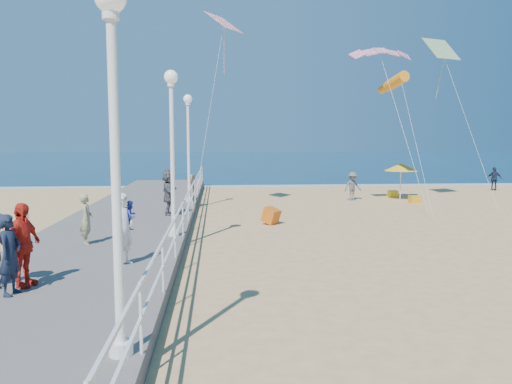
{
  "coord_description": "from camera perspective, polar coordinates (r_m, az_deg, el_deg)",
  "views": [
    {
      "loc": [
        -3.9,
        -16.19,
        3.59
      ],
      "look_at": [
        -2.5,
        2.0,
        1.6
      ],
      "focal_mm": 35.0,
      "sensor_mm": 36.0,
      "label": 1
    }
  ],
  "objects": [
    {
      "name": "beach_chair_right",
      "position": [
        28.9,
        17.69,
        -0.81
      ],
      "size": [
        0.55,
        0.55,
        0.4
      ],
      "primitive_type": "cube",
      "color": "orange",
      "rests_on": "ground"
    },
    {
      "name": "ground",
      "position": [
        17.04,
        8.99,
        -6.02
      ],
      "size": [
        160.0,
        160.0,
        0.0
      ],
      "primitive_type": "plane",
      "color": "tan",
      "rests_on": "ground"
    },
    {
      "name": "beach_walker_c",
      "position": [
        25.93,
        -7.42,
        0.13
      ],
      "size": [
        0.67,
        0.91,
        1.72
      ],
      "primitive_type": "imported",
      "rotation": [
        0.0,
        0.0,
        -1.42
      ],
      "color": "#7E7257",
      "rests_on": "ground"
    },
    {
      "name": "kite_diamond_multi",
      "position": [
        29.8,
        20.41,
        15.08
      ],
      "size": [
        2.04,
        1.75,
        1.25
      ],
      "primitive_type": "cube",
      "rotation": [
        0.8,
        0.0,
        0.38
      ],
      "color": "#18A3D2"
    },
    {
      "name": "lamp_post_far",
      "position": [
        25.23,
        -7.75,
        6.33
      ],
      "size": [
        0.44,
        0.44,
        5.32
      ],
      "color": "white",
      "rests_on": "boardwalk"
    },
    {
      "name": "lamp_post_mid",
      "position": [
        16.26,
        -9.58,
        6.39
      ],
      "size": [
        0.44,
        0.44,
        5.32
      ],
      "color": "white",
      "rests_on": "boardwalk"
    },
    {
      "name": "kite_diamond_redwhite",
      "position": [
        25.12,
        -3.7,
        18.77
      ],
      "size": [
        1.9,
        1.97,
        0.91
      ],
      "primitive_type": "cube",
      "rotation": [
        0.62,
        0.0,
        0.97
      ],
      "color": "red"
    },
    {
      "name": "lamp_post_near",
      "position": [
        7.34,
        -15.88,
        6.56
      ],
      "size": [
        0.44,
        0.44,
        5.32
      ],
      "color": "white",
      "rests_on": "boardwalk"
    },
    {
      "name": "beach_walker_b",
      "position": [
        37.73,
        25.58,
        1.37
      ],
      "size": [
        1.01,
        0.62,
        1.61
      ],
      "primitive_type": "imported",
      "rotation": [
        0.0,
        0.0,
        2.88
      ],
      "color": "#1B263B",
      "rests_on": "ground"
    },
    {
      "name": "boardwalk",
      "position": [
        16.93,
        -16.66,
        -5.59
      ],
      "size": [
        5.0,
        44.0,
        0.4
      ],
      "primitive_type": "cube",
      "color": "slate",
      "rests_on": "ground"
    },
    {
      "name": "kite_parafoil",
      "position": [
        26.51,
        14.08,
        15.41
      ],
      "size": [
        3.07,
        0.94,
        0.65
      ],
      "primitive_type": null,
      "rotation": [
        0.44,
        0.0,
        0.0
      ],
      "color": "#C71753"
    },
    {
      "name": "box_kite",
      "position": [
        20.76,
        1.73,
        -2.9
      ],
      "size": [
        0.9,
        0.88,
        0.74
      ],
      "primitive_type": "cube",
      "rotation": [
        0.31,
        0.0,
        0.86
      ],
      "color": "red",
      "rests_on": "ground"
    },
    {
      "name": "surf_line",
      "position": [
        37.07,
        1.65,
        0.71
      ],
      "size": [
        160.0,
        1.2,
        0.04
      ],
      "primitive_type": "cube",
      "color": "silver",
      "rests_on": "ground"
    },
    {
      "name": "railing",
      "position": [
        16.4,
        -8.38,
        -2.04
      ],
      "size": [
        0.05,
        42.0,
        0.55
      ],
      "color": "white",
      "rests_on": "boardwalk"
    },
    {
      "name": "beach_chair_left",
      "position": [
        31.38,
        15.34,
        -0.2
      ],
      "size": [
        0.55,
        0.55,
        0.4
      ],
      "primitive_type": "cube",
      "color": "yellow",
      "rests_on": "ground"
    },
    {
      "name": "beach_umbrella",
      "position": [
        29.93,
        16.24,
        2.75
      ],
      "size": [
        1.9,
        1.9,
        2.14
      ],
      "color": "white",
      "rests_on": "ground"
    },
    {
      "name": "kite_windsock",
      "position": [
        26.44,
        15.72,
        12.08
      ],
      "size": [
        1.02,
        2.77,
        1.1
      ],
      "primitive_type": "cylinder",
      "rotation": [
        1.36,
        0.0,
        0.17
      ],
      "color": "orange"
    },
    {
      "name": "ocean",
      "position": [
        81.37,
        -1.66,
        3.7
      ],
      "size": [
        160.0,
        90.0,
        0.05
      ],
      "primitive_type": "cube",
      "color": "#0C2D49",
      "rests_on": "ground"
    },
    {
      "name": "spectator_3",
      "position": [
        11.8,
        -25.15,
        -5.51
      ],
      "size": [
        0.74,
        1.15,
        1.82
      ],
      "primitive_type": "imported",
      "rotation": [
        0.0,
        0.0,
        1.27
      ],
      "color": "red",
      "rests_on": "boardwalk"
    },
    {
      "name": "woman_holding_toddler",
      "position": [
        12.94,
        -14.85,
        -4.12
      ],
      "size": [
        0.66,
        0.78,
        1.82
      ],
      "primitive_type": "imported",
      "rotation": [
        0.0,
        0.0,
        1.17
      ],
      "color": "silver",
      "rests_on": "boardwalk"
    },
    {
      "name": "beach_walker_a",
      "position": [
        29.17,
        10.99,
        0.66
      ],
      "size": [
        1.19,
        0.88,
        1.64
      ],
      "primitive_type": "imported",
      "rotation": [
        0.0,
        0.0,
        0.28
      ],
      "color": "#545459",
      "rests_on": "ground"
    },
    {
      "name": "spectator_0",
      "position": [
        11.33,
        -26.3,
        -6.44
      ],
      "size": [
        0.47,
        0.65,
        1.66
      ],
      "primitive_type": "imported",
      "rotation": [
        0.0,
        0.0,
        1.45
      ],
      "color": "#161E31",
      "rests_on": "boardwalk"
    },
    {
      "name": "spectator_6",
      "position": [
        15.82,
        -18.83,
        -2.94
      ],
      "size": [
        0.45,
        0.61,
        1.53
      ],
      "primitive_type": "imported",
      "rotation": [
        0.0,
        0.0,
        1.73
      ],
      "color": "#959267",
      "rests_on": "boardwalk"
    },
    {
      "name": "spectator_5",
      "position": [
        20.99,
        -9.91,
        -0.01
      ],
      "size": [
        0.62,
        1.77,
        1.89
      ],
      "primitive_type": "imported",
      "rotation": [
        0.0,
        0.0,
        1.61
      ],
      "color": "#535357",
      "rests_on": "boardwalk"
    },
    {
      "name": "toddler_held",
      "position": [
        13.01,
        -14.12,
        -2.63
      ],
      "size": [
        0.41,
        0.45,
        0.76
      ],
      "primitive_type": "imported",
      "rotation": [
        0.0,
        0.0,
        1.17
      ],
      "color": "#363DCB",
      "rests_on": "boardwalk"
    }
  ]
}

